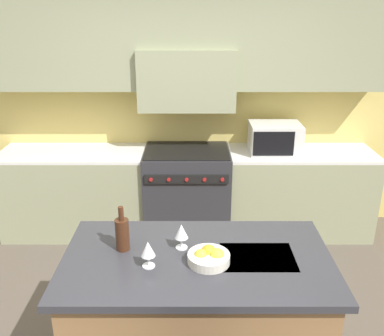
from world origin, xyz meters
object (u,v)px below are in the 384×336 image
at_px(wine_glass_near, 149,250).
at_px(fruit_bowl, 210,257).
at_px(wine_glass_far, 183,232).
at_px(range_stove, 188,192).
at_px(microwave, 276,138).
at_px(wine_bottle, 124,233).

bearing_deg(wine_glass_near, fruit_bowl, 7.26).
height_order(wine_glass_far, fruit_bowl, wine_glass_far).
height_order(range_stove, wine_glass_near, wine_glass_near).
distance_m(range_stove, microwave, 1.08).
bearing_deg(range_stove, wine_glass_far, -90.39).
distance_m(microwave, fruit_bowl, 2.17).
relative_size(microwave, fruit_bowl, 2.06).
distance_m(range_stove, wine_glass_near, 2.15).
bearing_deg(microwave, wine_glass_near, -117.84).
relative_size(wine_glass_near, fruit_bowl, 0.66).
height_order(microwave, wine_glass_far, microwave).
xyz_separation_m(microwave, fruit_bowl, (-0.75, -2.04, -0.10)).
xyz_separation_m(wine_glass_near, fruit_bowl, (0.35, 0.04, -0.08)).
xyz_separation_m(wine_bottle, wine_glass_far, (0.36, 0.01, 0.00)).
relative_size(range_stove, fruit_bowl, 3.79).
distance_m(wine_glass_near, fruit_bowl, 0.36).
bearing_deg(microwave, wine_bottle, -123.94).
distance_m(wine_bottle, wine_glass_near, 0.26).
xyz_separation_m(wine_glass_near, wine_glass_far, (0.19, 0.20, 0.00)).
bearing_deg(wine_bottle, microwave, 56.06).
relative_size(wine_bottle, fruit_bowl, 1.16).
relative_size(microwave, wine_glass_near, 3.13).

